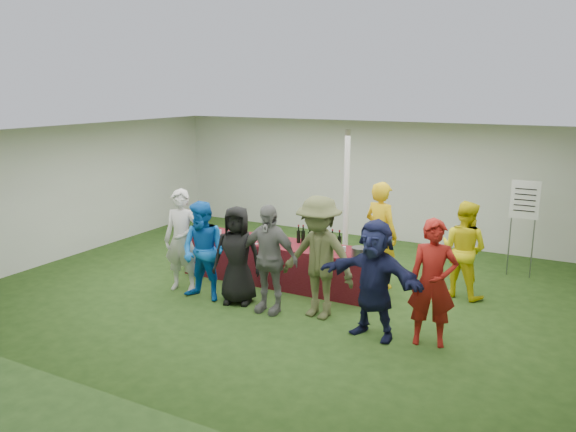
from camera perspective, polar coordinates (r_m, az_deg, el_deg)
The scene contains 18 objects.
ground at distance 9.84m, azimuth 0.35°, elevation -7.47°, with size 60.00×60.00×0.00m, color #284719.
tent at distance 10.32m, azimuth 5.93°, elevation 1.22°, with size 10.00×10.00×10.00m.
serving_table at distance 10.07m, azimuth -1.01°, elevation -4.74°, with size 3.60×0.80×0.75m, color maroon.
wine_bottles at distance 9.75m, azimuth 3.04°, elevation -2.30°, with size 0.85×0.12×0.32m.
wine_glasses at distance 9.89m, azimuth -3.52°, elevation -2.14°, with size 2.80×0.12×0.16m.
water_bottle at distance 10.00m, azimuth -0.74°, elevation -2.01°, with size 0.07×0.07×0.23m.
bar_towel at distance 9.38m, azimuth 7.42°, elevation -3.69°, with size 0.25×0.18×0.03m, color white.
dump_bucket at distance 9.09m, azimuth 7.28°, elevation -3.74°, with size 0.26×0.26×0.18m, color slate.
wine_list_sign at distance 11.02m, azimuth 22.88°, elevation 0.83°, with size 0.50×0.03×1.80m.
staff_pourer at distance 9.89m, azimuth 9.40°, elevation -1.88°, with size 0.68×0.45×1.87m, color gold.
staff_back at distance 9.75m, azimuth 17.42°, elevation -3.23°, with size 0.79×0.62×1.63m, color yellow.
customer_0 at distance 9.75m, azimuth -10.71°, elevation -2.45°, with size 0.64×0.42×1.77m, color beige.
customer_1 at distance 9.25m, azimuth -8.56°, elevation -3.58°, with size 0.80×0.62×1.65m, color blue.
customer_2 at distance 9.07m, azimuth -5.18°, elevation -3.98°, with size 0.78×0.51×1.60m, color black.
customer_3 at distance 8.67m, azimuth -2.02°, elevation -4.35°, with size 1.00×0.42×1.71m, color slate.
customer_4 at distance 8.45m, azimuth 3.13°, elevation -4.24°, with size 1.22×0.70×1.88m, color #50542F.
customer_5 at distance 7.89m, azimuth 8.76°, elevation -6.34°, with size 1.57×0.50×1.69m, color #171B40.
customer_6 at distance 7.81m, azimuth 14.49°, elevation -6.60°, with size 0.64×0.42×1.75m, color maroon.
Camera 1 is at (4.28, -8.17, 3.43)m, focal length 35.00 mm.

